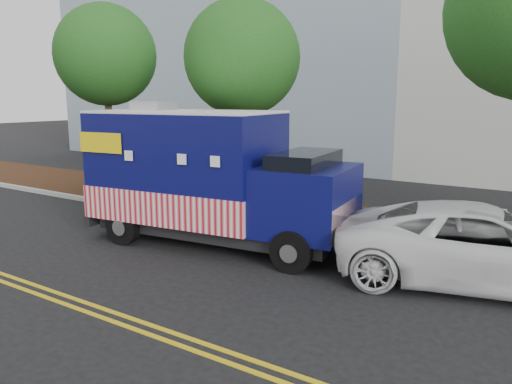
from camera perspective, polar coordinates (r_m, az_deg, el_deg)
The scene contains 10 objects.
ground at distance 13.95m, azimuth -8.84°, elevation -4.74°, with size 120.00×120.00×0.00m, color black.
curb at distance 14.96m, azimuth -5.24°, elevation -3.29°, with size 120.00×0.18×0.15m, color #9E9E99.
mulch_strip at distance 16.60m, azimuth -0.72°, elevation -1.82°, with size 120.00×4.00×0.15m, color #331A0E.
centerline_near at distance 11.23m, azimuth -24.45°, elevation -9.48°, with size 120.00×0.10×0.01m, color gold.
centerline_far at distance 11.11m, azimuth -25.55°, elevation -9.79°, with size 120.00×0.10×0.01m, color gold.
tree_a at distance 19.77m, azimuth -16.81°, elevation 14.71°, with size 3.69×3.69×7.06m.
tree_b at distance 16.03m, azimuth -1.61°, elevation 15.05°, with size 3.61×3.61×6.72m.
sign_post at distance 17.76m, azimuth -15.79°, elevation 2.30°, with size 0.06×0.06×2.40m, color #473828.
food_truck at distance 12.74m, azimuth -5.63°, elevation 1.37°, with size 7.08×3.31×3.60m.
white_car at distance 10.95m, azimuth 24.69°, elevation -5.62°, with size 2.67×5.78×1.61m, color silver.
Camera 1 is at (9.09, -9.90, 3.73)m, focal length 35.00 mm.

